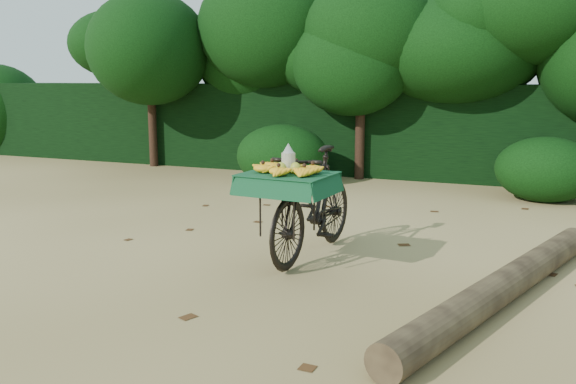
% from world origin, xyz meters
% --- Properties ---
extents(ground, '(80.00, 80.00, 0.00)m').
position_xyz_m(ground, '(0.00, 0.00, 0.00)').
color(ground, tan).
rests_on(ground, ground).
extents(vendor_bicycle, '(0.90, 2.00, 1.19)m').
position_xyz_m(vendor_bicycle, '(-0.83, 0.02, 0.61)').
color(vendor_bicycle, black).
rests_on(vendor_bicycle, ground).
extents(fallen_log, '(1.50, 3.84, 0.29)m').
position_xyz_m(fallen_log, '(1.18, -0.62, 0.14)').
color(fallen_log, brown).
rests_on(fallen_log, ground).
extents(hedge_backdrop, '(26.00, 1.80, 1.80)m').
position_xyz_m(hedge_backdrop, '(0.00, 6.30, 0.90)').
color(hedge_backdrop, black).
rests_on(hedge_backdrop, ground).
extents(tree_row, '(14.50, 2.00, 4.00)m').
position_xyz_m(tree_row, '(-0.65, 5.50, 2.00)').
color(tree_row, black).
rests_on(tree_row, ground).
extents(bush_clumps, '(8.80, 1.70, 0.90)m').
position_xyz_m(bush_clumps, '(0.50, 4.30, 0.45)').
color(bush_clumps, black).
rests_on(bush_clumps, ground).
extents(leaf_litter, '(7.00, 7.30, 0.01)m').
position_xyz_m(leaf_litter, '(0.00, 0.65, 0.01)').
color(leaf_litter, '#462912').
rests_on(leaf_litter, ground).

